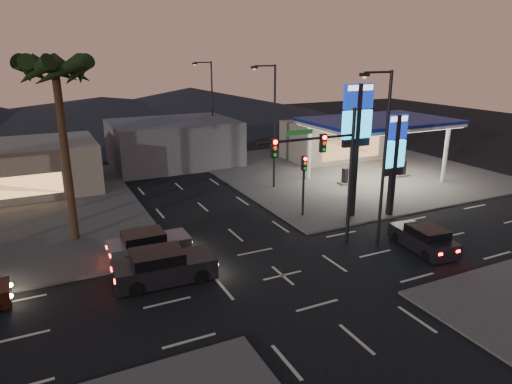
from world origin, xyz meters
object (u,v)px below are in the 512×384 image
suv_station (424,239)px  car_lane_b_front (148,245)px  car_lane_a_front (163,267)px  gas_station (379,124)px  traffic_signal_mast (326,160)px  pylon_sign_tall (357,125)px  pylon_sign_short (395,150)px

suv_station → car_lane_b_front: bearing=157.2°
car_lane_a_front → car_lane_b_front: size_ratio=1.13×
car_lane_b_front → gas_station: bearing=17.2°
traffic_signal_mast → car_lane_a_front: traffic_signal_mast is taller
traffic_signal_mast → suv_station: bearing=-28.1°
traffic_signal_mast → suv_station: traffic_signal_mast is taller
pylon_sign_tall → suv_station: size_ratio=2.03×
pylon_sign_tall → traffic_signal_mast: (-4.74, -3.51, -1.17)m
traffic_signal_mast → car_lane_a_front: bearing=179.1°
pylon_sign_tall → pylon_sign_short: bearing=-21.8°
pylon_sign_tall → car_lane_a_front: (-14.08, -3.37, -5.63)m
car_lane_b_front → suv_station: 15.65m
pylon_sign_short → gas_station: bearing=56.3°
pylon_sign_tall → car_lane_a_front: bearing=-166.5°
pylon_sign_tall → suv_station: bearing=-86.7°
gas_station → car_lane_a_front: bearing=-155.4°
traffic_signal_mast → car_lane_a_front: (-9.33, 0.14, -4.46)m
pylon_sign_tall → gas_station: bearing=40.9°
pylon_sign_short → pylon_sign_tall: bearing=158.2°
gas_station → pylon_sign_tall: 10.01m
traffic_signal_mast → car_lane_a_front: 10.35m
traffic_signal_mast → gas_station: bearing=39.3°
traffic_signal_mast → suv_station: 7.37m
traffic_signal_mast → car_lane_b_front: 10.90m
gas_station → car_lane_a_front: 24.12m
suv_station → pylon_sign_tall: bearing=93.3°
pylon_sign_short → car_lane_a_front: size_ratio=1.36×
gas_station → pylon_sign_short: pylon_sign_short is taller
car_lane_a_front → car_lane_b_front: 3.20m
pylon_sign_tall → suv_station: pylon_sign_tall is taller
gas_station → pylon_sign_short: 9.02m
gas_station → car_lane_a_front: size_ratio=2.38×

